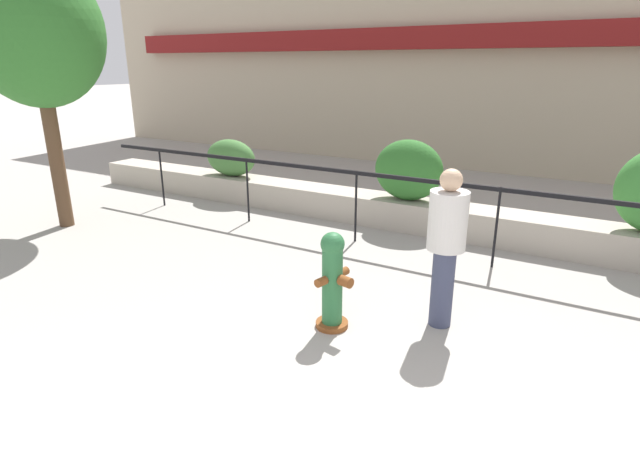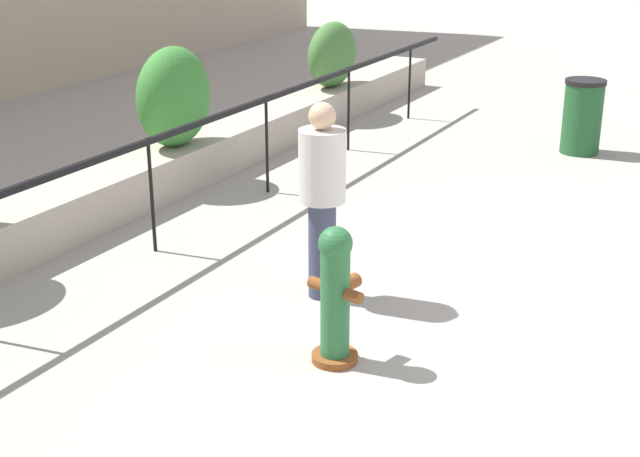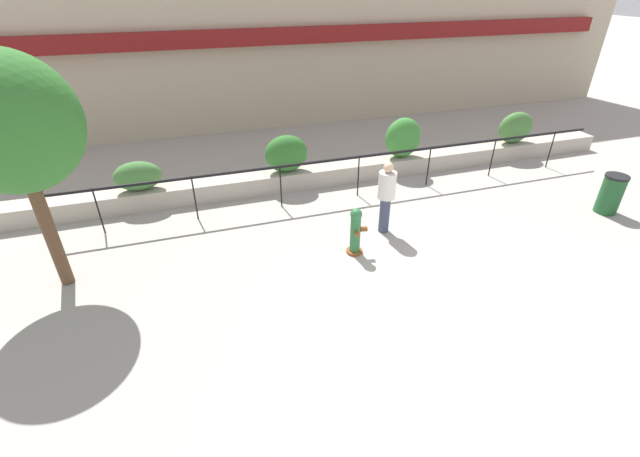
% 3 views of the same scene
% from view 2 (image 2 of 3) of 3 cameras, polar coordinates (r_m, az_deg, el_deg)
% --- Properties ---
extents(planter_wall_low, '(18.00, 0.70, 0.50)m').
position_cam_2_polar(planter_wall_low, '(9.60, -15.74, 1.15)').
color(planter_wall_low, '#ADA393').
rests_on(planter_wall_low, ground).
extents(fence_railing_segment, '(15.00, 0.05, 1.15)m').
position_cam_2_polar(fence_railing_segment, '(8.67, -10.91, 4.84)').
color(fence_railing_segment, black).
rests_on(fence_railing_segment, ground).
extents(hedge_bush_2, '(1.11, 0.70, 1.18)m').
position_cam_2_polar(hedge_bush_2, '(10.74, -9.34, 8.32)').
color(hedge_bush_2, '#387F33').
rests_on(hedge_bush_2, planter_wall_low).
extents(hedge_bush_3, '(1.22, 0.57, 1.00)m').
position_cam_2_polar(hedge_bush_3, '(14.13, 0.79, 11.08)').
color(hedge_bush_3, '#427538').
rests_on(hedge_bush_3, planter_wall_low).
extents(fire_hydrant, '(0.47, 0.48, 1.08)m').
position_cam_2_polar(fire_hydrant, '(6.58, 1.00, -4.21)').
color(fire_hydrant, brown).
rests_on(fire_hydrant, ground).
extents(pedestrian, '(0.40, 0.40, 1.73)m').
position_cam_2_polar(pedestrian, '(7.52, 0.14, 2.55)').
color(pedestrian, '#383D56').
rests_on(pedestrian, ground).
extents(trash_bin, '(0.55, 0.55, 1.01)m').
position_cam_2_polar(trash_bin, '(12.68, 16.44, 6.90)').
color(trash_bin, '#1E5128').
rests_on(trash_bin, ground).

